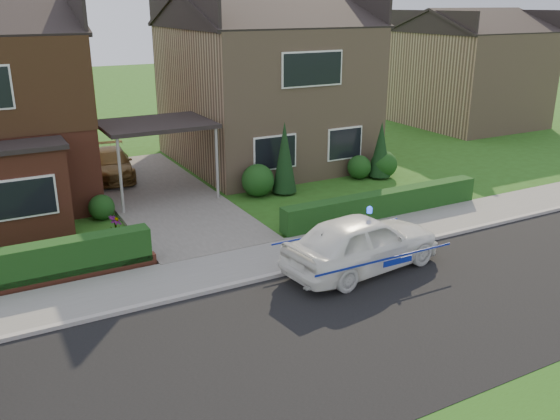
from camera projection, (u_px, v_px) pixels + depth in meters
ground at (320, 338)px, 12.57m from camera, size 120.00×120.00×0.00m
road at (320, 338)px, 12.57m from camera, size 60.00×6.00×0.02m
kerb at (257, 280)px, 15.08m from camera, size 60.00×0.16×0.12m
sidewalk at (239, 265)px, 15.95m from camera, size 60.00×2.00×0.10m
driveway at (160, 195)px, 21.67m from camera, size 3.80×12.00×0.12m
house_right at (264, 78)px, 25.57m from camera, size 7.50×8.06×7.25m
carport_link at (156, 125)px, 20.78m from camera, size 3.80×3.00×2.77m
dwarf_wall at (0, 290)px, 14.30m from camera, size 7.70×0.25×0.36m
hedge_left at (1, 294)px, 14.48m from camera, size 7.50×0.55×0.90m
hedge_right at (383, 218)px, 19.61m from camera, size 7.50×0.55×0.80m
shrub_left_mid at (51, 211)px, 18.27m from camera, size 1.32×1.32×1.32m
shrub_left_near at (102, 207)px, 19.31m from camera, size 0.84×0.84×0.84m
shrub_right_near at (258, 180)px, 21.61m from camera, size 1.20×1.20×1.20m
shrub_right_mid at (359, 167)px, 23.80m from camera, size 0.96×0.96×0.96m
shrub_right_far at (384, 164)px, 23.98m from camera, size 1.08×1.08×1.08m
conifer_a at (285, 160)px, 21.66m from camera, size 0.90×0.90×2.60m
conifer_b at (381, 151)px, 23.70m from camera, size 0.90×0.90×2.20m
neighbour_right at (468, 79)px, 33.97m from camera, size 6.50×7.00×5.20m
police_car at (362, 243)px, 15.56m from camera, size 4.14×4.69×1.70m
driveway_car at (111, 164)px, 23.54m from camera, size 2.06×3.99×1.11m
potted_plant_b at (78, 256)px, 15.70m from camera, size 0.53×0.51×0.75m
potted_plant_c at (116, 230)px, 17.35m from camera, size 0.63×0.63×0.85m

